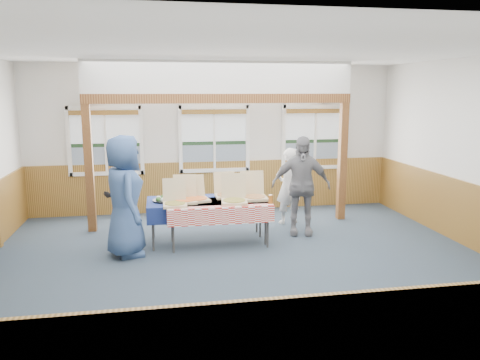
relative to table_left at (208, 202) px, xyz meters
name	(u,v)px	position (x,y,z in m)	size (l,w,h in m)	color
floor	(242,266)	(0.39, -1.29, -0.71)	(8.00, 8.00, 0.00)	#283641
ceiling	(243,50)	(0.39, -1.29, 2.49)	(8.00, 8.00, 0.00)	white
wall_back	(214,139)	(0.39, 2.21, 0.89)	(8.00, 8.00, 0.00)	silver
wall_front	(327,233)	(0.39, -4.79, 0.89)	(8.00, 8.00, 0.00)	silver
wainscot_back	(215,186)	(0.39, 2.18, -0.16)	(7.98, 0.05, 1.10)	brown
wainscot_front	(321,359)	(0.39, -4.77, -0.16)	(7.98, 0.05, 1.10)	brown
wainscot_right	(479,219)	(4.36, -1.29, -0.16)	(0.05, 6.98, 1.10)	brown
window_left	(105,137)	(-1.91, 2.16, 0.97)	(1.56, 0.10, 1.46)	white
window_mid	(214,135)	(0.39, 2.16, 0.97)	(1.56, 0.10, 1.46)	white
window_right	(315,134)	(2.69, 2.16, 0.97)	(1.56, 0.10, 1.46)	white
post_left	(89,169)	(-2.11, 1.01, 0.49)	(0.15, 0.15, 2.40)	#542B12
post_right	(342,162)	(2.89, 1.01, 0.49)	(0.15, 0.15, 2.40)	#542B12
cross_beam	(221,99)	(0.39, 1.01, 1.78)	(5.15, 0.18, 0.18)	#542B12
table_left	(208,202)	(0.00, 0.00, 0.00)	(2.29, 1.64, 0.76)	#363636
table_right	(219,206)	(0.16, -0.23, -0.01)	(1.86, 1.01, 0.76)	#363636
pizza_box_a	(185,198)	(-0.40, -0.11, 0.12)	(0.42, 0.51, 0.44)	#CFBD8A
pizza_box_b	(226,193)	(0.35, 0.16, 0.12)	(0.40, 0.48, 0.42)	#CFBD8A
pizza_box_c	(175,202)	(-0.59, -0.33, 0.12)	(0.39, 0.48, 0.42)	#CFBD8A
pizza_box_d	(197,197)	(-0.19, -0.04, 0.12)	(0.46, 0.53, 0.42)	#CFBD8A
pizza_box_e	(234,199)	(0.42, -0.31, 0.12)	(0.49, 0.57, 0.47)	#CFBD8A
pizza_box_f	(254,195)	(0.81, -0.09, 0.12)	(0.43, 0.52, 0.46)	#CFBD8A
veggie_tray	(164,200)	(-0.75, 0.00, 0.08)	(0.41, 0.41, 0.09)	black
drink_glass	(270,199)	(1.01, -0.48, 0.13)	(0.07, 0.07, 0.15)	#A0571A
woman_white	(289,186)	(1.71, 0.87, 0.06)	(0.56, 0.37, 1.53)	white
woman_black	(123,196)	(-1.50, 0.70, 0.01)	(0.70, 0.55, 1.44)	black
man_blue	(125,196)	(-1.38, -0.48, 0.27)	(0.96, 0.62, 1.96)	#334F80
person_grey	(301,186)	(1.74, 0.13, 0.21)	(1.08, 0.45, 1.84)	slate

